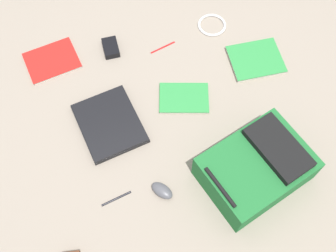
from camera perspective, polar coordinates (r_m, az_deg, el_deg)
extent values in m
plane|color=gray|center=(1.96, 0.60, 1.20)|extent=(3.85, 3.85, 0.00)
cube|color=#1E662D|center=(1.81, 11.91, -5.76)|extent=(0.44, 0.51, 0.16)
cube|color=black|center=(1.76, 14.91, -2.91)|extent=(0.32, 0.24, 0.03)
cylinder|color=black|center=(1.66, 7.19, -8.32)|extent=(0.19, 0.08, 0.02)
cube|color=black|center=(1.95, -8.01, 0.28)|extent=(0.37, 0.32, 0.02)
cube|color=black|center=(1.94, -8.07, 0.49)|extent=(0.36, 0.32, 0.01)
cube|color=silver|center=(2.01, 2.20, 3.82)|extent=(0.21, 0.26, 0.01)
cube|color=#2D8C3F|center=(2.00, 2.21, 3.93)|extent=(0.22, 0.27, 0.00)
cube|color=silver|center=(2.17, 11.94, 8.85)|extent=(0.22, 0.26, 0.02)
cube|color=#2D8C3F|center=(2.16, 11.99, 9.02)|extent=(0.22, 0.27, 0.00)
cube|color=silver|center=(2.21, -15.62, 8.60)|extent=(0.24, 0.28, 0.01)
cube|color=red|center=(2.20, -15.67, 8.72)|extent=(0.25, 0.29, 0.00)
ellipsoid|color=#4C4C51|center=(1.80, -0.82, -8.85)|extent=(0.12, 0.11, 0.04)
torus|color=silver|center=(2.28, 6.05, 13.62)|extent=(0.15, 0.15, 0.01)
cube|color=black|center=(2.18, -7.86, 10.59)|extent=(0.12, 0.08, 0.04)
cylinder|color=red|center=(2.18, -0.72, 10.78)|extent=(0.05, 0.14, 0.01)
cylinder|color=black|center=(1.82, -7.11, -9.82)|extent=(0.04, 0.14, 0.01)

